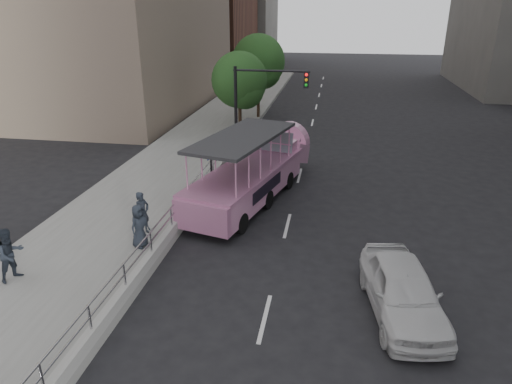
{
  "coord_description": "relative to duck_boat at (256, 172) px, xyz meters",
  "views": [
    {
      "loc": [
        2.56,
        -12.51,
        8.17
      ],
      "look_at": [
        0.04,
        2.13,
        2.15
      ],
      "focal_mm": 32.0,
      "sensor_mm": 36.0,
      "label": 1
    }
  ],
  "objects": [
    {
      "name": "sidewalk",
      "position": [
        -4.95,
        3.11,
        -1.04
      ],
      "size": [
        5.5,
        80.0,
        0.3
      ],
      "primitive_type": "cube",
      "color": "gray",
      "rests_on": "ground"
    },
    {
      "name": "pedestrian_far",
      "position": [
        -3.08,
        -6.01,
        -0.1
      ],
      "size": [
        0.76,
        0.91,
        1.59
      ],
      "primitive_type": "imported",
      "rotation": [
        0.0,
        0.0,
        1.18
      ],
      "color": "#232933",
      "rests_on": "sidewalk"
    },
    {
      "name": "ground",
      "position": [
        0.8,
        -6.89,
        -1.19
      ],
      "size": [
        160.0,
        160.0,
        0.0
      ],
      "primitive_type": "plane",
      "color": "black"
    },
    {
      "name": "traffic_signal",
      "position": [
        -0.9,
        5.61,
        2.31
      ],
      "size": [
        4.2,
        0.32,
        5.2
      ],
      "color": "black",
      "rests_on": "ground"
    },
    {
      "name": "guardrail",
      "position": [
        -2.32,
        -4.89,
        -0.05
      ],
      "size": [
        0.07,
        22.0,
        0.71
      ],
      "color": "#AFAEB3",
      "rests_on": "kerb_wall"
    },
    {
      "name": "pedestrian_near",
      "position": [
        -3.36,
        -5.06,
        -0.06
      ],
      "size": [
        0.61,
        0.72,
        1.66
      ],
      "primitive_type": "imported",
      "rotation": [
        0.0,
        0.0,
        1.17
      ],
      "color": "#232933",
      "rests_on": "sidewalk"
    },
    {
      "name": "parking_sign",
      "position": [
        -1.85,
        -0.85,
        0.65
      ],
      "size": [
        0.14,
        0.66,
        2.97
      ],
      "color": "black",
      "rests_on": "ground"
    },
    {
      "name": "duck_boat",
      "position": [
        0.0,
        0.0,
        0.0
      ],
      "size": [
        4.62,
        9.93,
        3.21
      ],
      "color": "black",
      "rests_on": "ground"
    },
    {
      "name": "street_tree_near",
      "position": [
        -2.5,
        9.03,
        2.63
      ],
      "size": [
        3.52,
        3.52,
        5.72
      ],
      "color": "#332017",
      "rests_on": "ground"
    },
    {
      "name": "street_tree_far",
      "position": [
        -2.3,
        15.03,
        3.12
      ],
      "size": [
        3.97,
        3.97,
        6.45
      ],
      "color": "#332017",
      "rests_on": "ground"
    },
    {
      "name": "car",
      "position": [
        5.6,
        -7.98,
        -0.43
      ],
      "size": [
        2.46,
        4.71,
        1.53
      ],
      "primitive_type": "imported",
      "rotation": [
        0.0,
        0.0,
        0.15
      ],
      "color": "silver",
      "rests_on": "ground"
    },
    {
      "name": "kerb_wall",
      "position": [
        -2.32,
        -4.89,
        -0.71
      ],
      "size": [
        0.24,
        30.0,
        0.36
      ],
      "primitive_type": "cube",
      "color": "#AEADA8",
      "rests_on": "sidewalk"
    },
    {
      "name": "pedestrian_mid",
      "position": [
        -6.12,
        -8.65,
        -0.03
      ],
      "size": [
        0.93,
        1.03,
        1.72
      ],
      "primitive_type": "imported",
      "rotation": [
        0.0,
        0.0,
        1.17
      ],
      "color": "#232933",
      "rests_on": "sidewalk"
    }
  ]
}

